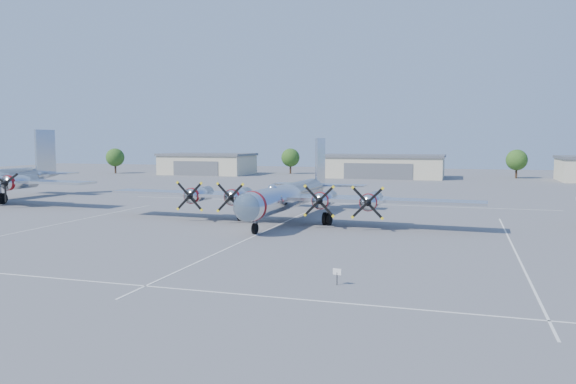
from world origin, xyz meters
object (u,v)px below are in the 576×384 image
(info_placard, at_px, (337,273))
(hangar_west, at_px, (208,164))
(hangar_center, at_px, (382,166))
(tree_west, at_px, (290,158))
(tree_far_west, at_px, (115,157))
(main_bomber_b29, at_px, (289,220))
(tree_east, at_px, (517,160))

(info_placard, bearing_deg, hangar_west, 128.37)
(hangar_center, xyz_separation_m, tree_west, (-25.00, 8.04, 1.51))
(hangar_center, xyz_separation_m, tree_far_west, (-70.00, -3.96, 1.51))
(tree_far_west, xyz_separation_m, info_placard, (80.84, -96.37, -3.52))
(hangar_center, height_order, main_bomber_b29, hangar_center)
(tree_far_west, bearing_deg, hangar_west, 9.01)
(hangar_center, bearing_deg, info_placard, -83.83)
(tree_far_west, bearing_deg, main_bomber_b29, -45.38)
(main_bomber_b29, height_order, info_placard, main_bomber_b29)
(hangar_center, height_order, tree_east, tree_east)
(tree_east, bearing_deg, info_placard, -100.21)
(tree_far_west, height_order, main_bomber_b29, tree_far_west)
(tree_far_west, distance_m, info_placard, 125.84)
(tree_east, bearing_deg, tree_far_west, -174.29)
(main_bomber_b29, bearing_deg, tree_east, 72.23)
(hangar_west, bearing_deg, tree_east, 4.60)
(tree_west, relative_size, tree_east, 1.00)
(info_placard, bearing_deg, tree_west, 117.58)
(tree_west, bearing_deg, tree_far_west, -165.07)
(hangar_west, distance_m, tree_far_west, 25.36)
(tree_far_west, relative_size, info_placard, 6.62)
(tree_east, xyz_separation_m, info_placard, (-19.16, -106.37, -3.52))
(hangar_west, height_order, hangar_center, same)
(tree_far_west, bearing_deg, info_placard, -50.01)
(hangar_center, height_order, tree_west, tree_west)
(tree_far_west, xyz_separation_m, tree_west, (45.00, 12.00, 0.00))
(tree_far_west, relative_size, main_bomber_b29, 0.16)
(tree_east, distance_m, main_bomber_b29, 86.46)
(hangar_west, distance_m, info_placard, 114.85)
(tree_west, bearing_deg, info_placard, -71.70)
(main_bomber_b29, bearing_deg, info_placard, -64.50)
(hangar_center, relative_size, tree_west, 4.31)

